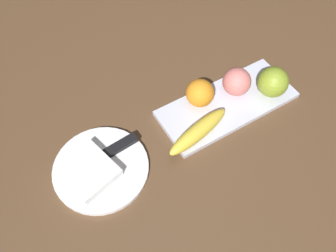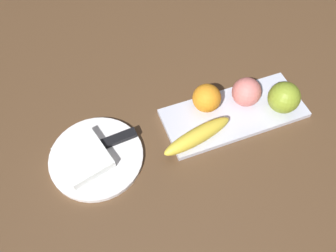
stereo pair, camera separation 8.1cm
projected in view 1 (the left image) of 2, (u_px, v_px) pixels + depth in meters
The scene contains 9 objects.
ground_plane at pixel (224, 113), 0.89m from camera, with size 2.40×2.40×0.00m, color brown.
fruit_tray at pixel (227, 104), 0.89m from camera, with size 0.37×0.15×0.01m, color silver.
apple at pixel (273, 82), 0.87m from camera, with size 0.08×0.08×0.08m, color olive.
banana at pixel (198, 131), 0.81m from camera, with size 0.19×0.04×0.04m, color gold.
orange_near_apple at pixel (200, 93), 0.86m from camera, with size 0.07×0.07×0.07m, color orange.
peach at pixel (237, 82), 0.88m from camera, with size 0.08×0.08×0.08m, color #D7736D.
dinner_plate at pixel (101, 168), 0.79m from camera, with size 0.23×0.23×0.01m, color white.
folded_napkin at pixel (89, 171), 0.77m from camera, with size 0.11×0.12×0.02m, color white.
knife at pixel (115, 149), 0.80m from camera, with size 0.18×0.04×0.01m.
Camera 1 is at (0.39, 0.37, 0.72)m, focal length 35.81 mm.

